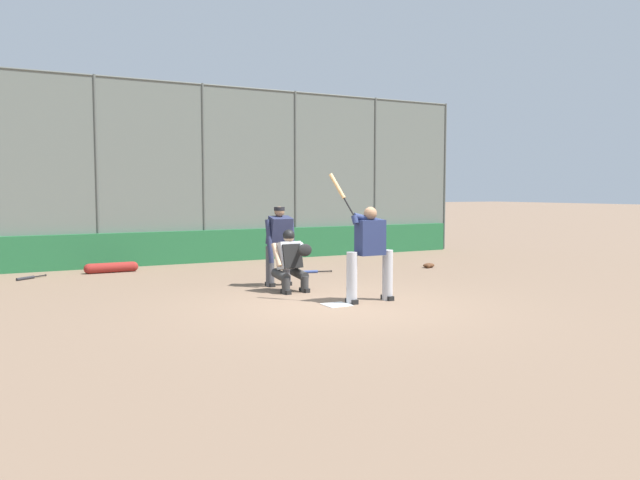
# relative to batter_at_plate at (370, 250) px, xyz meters

# --- Properties ---
(ground_plane) EXTENTS (160.00, 160.00, 0.00)m
(ground_plane) POSITION_rel_batter_at_plate_xyz_m (0.68, 0.02, -0.92)
(ground_plane) COLOR #7A604C
(home_plate_marker) EXTENTS (0.43, 0.43, 0.01)m
(home_plate_marker) POSITION_rel_batter_at_plate_xyz_m (0.68, 0.02, -0.92)
(home_plate_marker) COLOR white
(home_plate_marker) RESTS_ON ground_plane
(backstop_fence) EXTENTS (16.86, 0.08, 4.88)m
(backstop_fence) POSITION_rel_batter_at_plate_xyz_m (0.68, -7.40, 1.61)
(backstop_fence) COLOR #515651
(backstop_fence) RESTS_ON ground_plane
(padding_wall) EXTENTS (16.44, 0.18, 0.89)m
(padding_wall) POSITION_rel_batter_at_plate_xyz_m (0.68, -7.30, -0.48)
(padding_wall) COLOR #236638
(padding_wall) RESTS_ON ground_plane
(bleachers_beyond) EXTENTS (11.74, 2.50, 1.48)m
(bleachers_beyond) POSITION_rel_batter_at_plate_xyz_m (0.19, -9.90, -0.44)
(bleachers_beyond) COLOR slate
(bleachers_beyond) RESTS_ON ground_plane
(batter_at_plate) EXTENTS (1.08, 0.62, 2.28)m
(batter_at_plate) POSITION_rel_batter_at_plate_xyz_m (0.00, 0.00, 0.00)
(batter_at_plate) COLOR #B7B7BC
(batter_at_plate) RESTS_ON ground_plane
(catcher_behind_plate) EXTENTS (0.65, 0.77, 1.22)m
(catcher_behind_plate) POSITION_rel_batter_at_plate_xyz_m (0.77, -1.64, -0.29)
(catcher_behind_plate) COLOR #333333
(catcher_behind_plate) RESTS_ON ground_plane
(umpire_home) EXTENTS (0.67, 0.42, 1.65)m
(umpire_home) POSITION_rel_batter_at_plate_xyz_m (0.65, -2.44, -0.04)
(umpire_home) COLOR #4C4C51
(umpire_home) RESTS_ON ground_plane
(spare_bat_near_backstop) EXTENTS (0.82, 0.25, 0.07)m
(spare_bat_near_backstop) POSITION_rel_batter_at_plate_xyz_m (-0.85, -3.94, -0.89)
(spare_bat_near_backstop) COLOR black
(spare_bat_near_backstop) RESTS_ON ground_plane
(spare_bat_by_padding) EXTENTS (0.66, 0.55, 0.07)m
(spare_bat_by_padding) POSITION_rel_batter_at_plate_xyz_m (5.21, -5.96, -0.89)
(spare_bat_by_padding) COLOR black
(spare_bat_by_padding) RESTS_ON ground_plane
(fielding_glove_on_dirt) EXTENTS (0.33, 0.25, 0.12)m
(fielding_glove_on_dirt) POSITION_rel_batter_at_plate_xyz_m (-4.00, -3.44, -0.86)
(fielding_glove_on_dirt) COLOR #56331E
(fielding_glove_on_dirt) RESTS_ON ground_plane
(equipment_bag_dugout_side) EXTENTS (1.27, 0.24, 0.24)m
(equipment_bag_dugout_side) POSITION_rel_batter_at_plate_xyz_m (3.36, -6.28, -0.80)
(equipment_bag_dugout_side) COLOR maroon
(equipment_bag_dugout_side) RESTS_ON ground_plane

